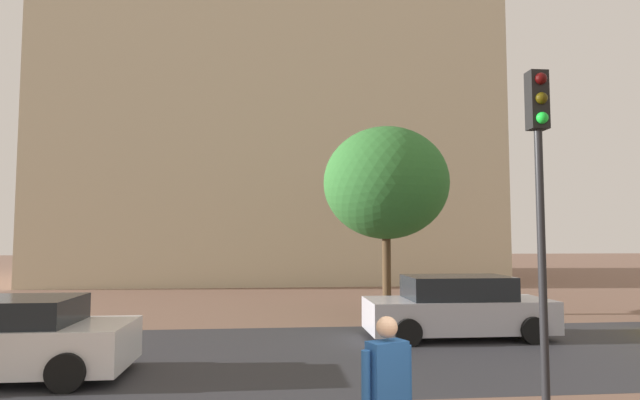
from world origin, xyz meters
name	(u,v)px	position (x,y,z in m)	size (l,w,h in m)	color
ground_plane	(324,331)	(0.00, 10.00, 0.00)	(120.00, 120.00, 0.00)	brown
street_asphalt_strip	(336,353)	(0.00, 7.35, 0.00)	(120.00, 6.56, 0.00)	#2D2D33
landmark_building	(274,114)	(-1.30, 29.10, 10.51)	(25.02, 14.85, 34.36)	beige
person_skater	(387,393)	(-0.24, 1.26, 0.96)	(0.57, 0.39, 1.73)	slate
car_silver	(458,308)	(3.28, 8.79, 0.74)	(4.60, 1.98, 1.54)	#B2B2BC
car_white	(2,339)	(-6.22, 5.91, 0.70)	(4.47, 2.06, 1.44)	silver
traffic_light_pole	(540,172)	(2.61, 3.38, 3.51)	(0.28, 0.34, 5.06)	black
tree_curb_far	(386,183)	(2.33, 12.62, 4.30)	(4.11, 4.11, 6.16)	#4C3823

